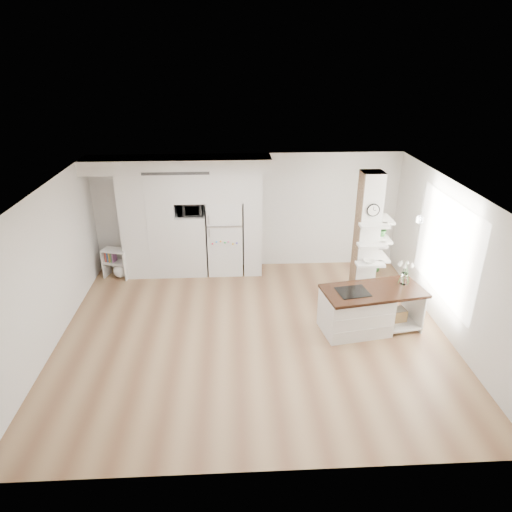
{
  "coord_description": "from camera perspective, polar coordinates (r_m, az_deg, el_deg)",
  "views": [
    {
      "loc": [
        -0.32,
        -7.03,
        4.74
      ],
      "look_at": [
        0.09,
        0.9,
        1.17
      ],
      "focal_mm": 32.0,
      "sensor_mm": 36.0,
      "label": 1
    }
  ],
  "objects": [
    {
      "name": "refrigerator",
      "position": [
        10.46,
        -3.89,
        2.47
      ],
      "size": [
        0.78,
        0.69,
        1.75
      ],
      "color": "white",
      "rests_on": "floor"
    },
    {
      "name": "column",
      "position": [
        9.24,
        14.24,
        1.93
      ],
      "size": [
        0.69,
        0.9,
        2.7
      ],
      "color": "silver",
      "rests_on": "floor"
    },
    {
      "name": "bookshelf",
      "position": [
        10.84,
        -16.88,
        -1.08
      ],
      "size": [
        0.64,
        0.47,
        0.68
      ],
      "rotation": [
        0.0,
        0.0,
        -0.28
      ],
      "color": "white",
      "rests_on": "floor"
    },
    {
      "name": "cabinet_wall",
      "position": [
        10.29,
        -9.16,
        5.58
      ],
      "size": [
        4.0,
        0.71,
        2.7
      ],
      "color": "white",
      "rests_on": "floor"
    },
    {
      "name": "shelf_plant",
      "position": [
        9.41,
        15.53,
        3.32
      ],
      "size": [
        0.27,
        0.23,
        0.3
      ],
      "primitive_type": "imported",
      "color": "#2E742F",
      "rests_on": "column"
    },
    {
      "name": "pendant_light",
      "position": [
        7.91,
        12.04,
        4.32
      ],
      "size": [
        0.12,
        0.12,
        0.1
      ],
      "primitive_type": "cylinder",
      "color": "white",
      "rests_on": "room"
    },
    {
      "name": "room",
      "position": [
        7.61,
        -0.33,
        1.93
      ],
      "size": [
        7.04,
        6.04,
        2.72
      ],
      "color": "white",
      "rests_on": "ground"
    },
    {
      "name": "microwave",
      "position": [
        10.21,
        -8.24,
        5.88
      ],
      "size": [
        0.54,
        0.37,
        0.3
      ],
      "primitive_type": "imported",
      "color": "#2D2D2D",
      "rests_on": "cabinet_wall"
    },
    {
      "name": "decor_bowl",
      "position": [
        9.15,
        13.94,
        -0.65
      ],
      "size": [
        0.22,
        0.22,
        0.05
      ],
      "primitive_type": "imported",
      "color": "white",
      "rests_on": "column"
    },
    {
      "name": "floor_plant_a",
      "position": [
        8.75,
        13.54,
        -7.72
      ],
      "size": [
        0.24,
        0.19,
        0.43
      ],
      "primitive_type": "imported",
      "rotation": [
        0.0,
        0.0,
        -0.01
      ],
      "color": "#2E742F",
      "rests_on": "floor"
    },
    {
      "name": "kitchen_island",
      "position": [
        8.61,
        13.05,
        -6.51
      ],
      "size": [
        1.93,
        1.15,
        1.39
      ],
      "rotation": [
        0.0,
        0.0,
        0.17
      ],
      "color": "white",
      "rests_on": "floor"
    },
    {
      "name": "window",
      "position": [
        8.87,
        22.64,
        0.84
      ],
      "size": [
        0.0,
        2.4,
        2.4
      ],
      "primitive_type": "plane",
      "rotation": [
        1.57,
        0.0,
        -1.57
      ],
      "color": "white",
      "rests_on": "room"
    },
    {
      "name": "floor",
      "position": [
        8.49,
        -0.3,
        -9.74
      ],
      "size": [
        7.0,
        6.0,
        0.01
      ],
      "primitive_type": "cube",
      "color": "#A38058",
      "rests_on": "ground"
    },
    {
      "name": "floor_plant_b",
      "position": [
        11.06,
        14.78,
        -0.77
      ],
      "size": [
        0.27,
        0.27,
        0.44
      ],
      "primitive_type": "imported",
      "rotation": [
        0.0,
        0.0,
        0.11
      ],
      "color": "#2E742F",
      "rests_on": "floor"
    }
  ]
}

